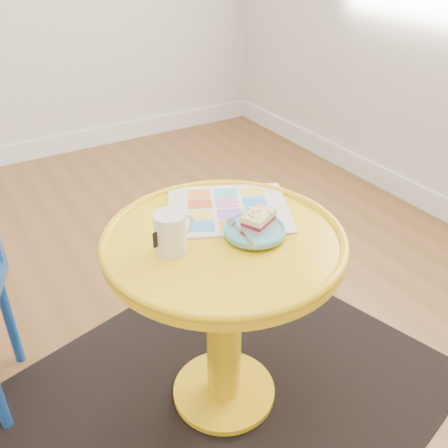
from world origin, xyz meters
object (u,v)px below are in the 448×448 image
plate (255,231)px  mug (171,231)px  side_table (224,288)px  newspaper (228,209)px

plate → mug: bearing=165.8°
side_table → plate: size_ratio=3.95×
newspaper → mug: bearing=-130.0°
newspaper → plate: size_ratio=2.11×
mug → plate: size_ratio=0.71×
side_table → plate: (0.07, -0.04, 0.19)m
mug → plate: mug is taller
mug → plate: bearing=-26.0°
side_table → plate: bearing=-27.9°
mug → plate: (0.21, -0.05, -0.04)m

